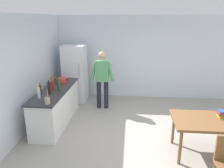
# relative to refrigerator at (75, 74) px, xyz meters

# --- Properties ---
(ground_plane) EXTENTS (14.00, 14.00, 0.00)m
(ground_plane) POSITION_rel_refrigerator_xyz_m (1.90, -2.40, -0.90)
(ground_plane) COLOR #9E998E
(wall_back) EXTENTS (6.40, 0.12, 2.70)m
(wall_back) POSITION_rel_refrigerator_xyz_m (1.90, 0.60, 0.45)
(wall_back) COLOR silver
(wall_back) RESTS_ON ground_plane
(wall_left) EXTENTS (0.12, 5.60, 2.70)m
(wall_left) POSITION_rel_refrigerator_xyz_m (-0.70, -2.20, 0.45)
(wall_left) COLOR silver
(wall_left) RESTS_ON ground_plane
(kitchen_counter) EXTENTS (0.64, 2.20, 0.90)m
(kitchen_counter) POSITION_rel_refrigerator_xyz_m (-0.10, -1.60, -0.45)
(kitchen_counter) COLOR white
(kitchen_counter) RESTS_ON ground_plane
(refrigerator) EXTENTS (0.70, 0.67, 1.80)m
(refrigerator) POSITION_rel_refrigerator_xyz_m (0.00, 0.00, 0.00)
(refrigerator) COLOR white
(refrigerator) RESTS_ON ground_plane
(person) EXTENTS (0.70, 0.22, 1.70)m
(person) POSITION_rel_refrigerator_xyz_m (0.95, -0.55, 0.08)
(person) COLOR #1E1E2D
(person) RESTS_ON ground_plane
(dining_table) EXTENTS (1.40, 0.90, 0.75)m
(dining_table) POSITION_rel_refrigerator_xyz_m (3.30, -2.70, -0.23)
(dining_table) COLOR brown
(dining_table) RESTS_ON ground_plane
(cooking_pot) EXTENTS (0.40, 0.28, 0.12)m
(cooking_pot) POSITION_rel_refrigerator_xyz_m (-0.12, -1.00, 0.06)
(cooking_pot) COLOR red
(cooking_pot) RESTS_ON kitchen_counter
(utensil_jar) EXTENTS (0.11, 0.11, 0.32)m
(utensil_jar) POSITION_rel_refrigerator_xyz_m (0.07, -2.55, 0.08)
(utensil_jar) COLOR tan
(utensil_jar) RESTS_ON kitchen_counter
(bottle_oil_amber) EXTENTS (0.06, 0.06, 0.28)m
(bottle_oil_amber) POSITION_rel_refrigerator_xyz_m (-0.30, -1.23, 0.12)
(bottle_oil_amber) COLOR #996619
(bottle_oil_amber) RESTS_ON kitchen_counter
(bottle_wine_dark) EXTENTS (0.08, 0.08, 0.34)m
(bottle_wine_dark) POSITION_rel_refrigerator_xyz_m (-0.12, -1.93, 0.15)
(bottle_wine_dark) COLOR black
(bottle_wine_dark) RESTS_ON kitchen_counter
(bottle_beer_brown) EXTENTS (0.06, 0.06, 0.26)m
(bottle_beer_brown) POSITION_rel_refrigerator_xyz_m (-0.32, -1.96, 0.11)
(bottle_beer_brown) COLOR #5B3314
(bottle_beer_brown) RESTS_ON kitchen_counter
(bottle_water_clear) EXTENTS (0.07, 0.07, 0.30)m
(bottle_water_clear) POSITION_rel_refrigerator_xyz_m (-0.24, -2.24, 0.13)
(bottle_water_clear) COLOR silver
(bottle_water_clear) RESTS_ON kitchen_counter
(bottle_wine_green) EXTENTS (0.08, 0.08, 0.34)m
(bottle_wine_green) POSITION_rel_refrigerator_xyz_m (0.03, -1.69, 0.15)
(bottle_wine_green) COLOR #1E5123
(bottle_wine_green) RESTS_ON kitchen_counter
(bottle_sauce_red) EXTENTS (0.06, 0.06, 0.24)m
(bottle_sauce_red) POSITION_rel_refrigerator_xyz_m (-0.14, -1.61, 0.10)
(bottle_sauce_red) COLOR #B22319
(bottle_sauce_red) RESTS_ON kitchen_counter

